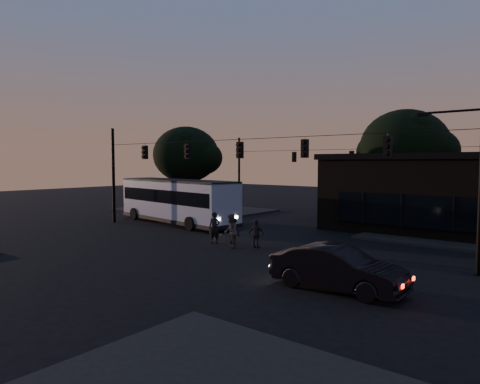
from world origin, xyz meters
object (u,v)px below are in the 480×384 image
Objects in this scene: pedestrian_c at (256,234)px; car at (338,268)px; pedestrian_b at (231,231)px; pedestrian_d at (233,231)px; building at (448,193)px; pedestrian_a at (214,228)px; bus at (177,199)px.

car is at bearing 139.04° from pedestrian_c.
pedestrian_b is 1.25m from pedestrian_d.
pedestrian_b is 1.45m from pedestrian_c.
pedestrian_b reaches higher than pedestrian_c.
building is 14.96m from pedestrian_c.
pedestrian_a is (-9.92, 4.07, 0.10)m from car.
pedestrian_c reaches higher than pedestrian_d.
car is 9.04m from pedestrian_b.
building is 8.29× the size of pedestrian_a.
building is at bearing 0.08° from car.
car is at bearing -89.10° from building.
pedestrian_a is 2.82m from pedestrian_c.
pedestrian_a reaches higher than car.
pedestrian_d is (-0.69, 1.02, -0.18)m from pedestrian_b.
bus is (-17.60, -9.25, -0.77)m from building.
pedestrian_d is at bearing -13.13° from pedestrian_c.
building is at bearing 30.47° from pedestrian_a.
pedestrian_c is (1.14, 0.88, -0.16)m from pedestrian_b.
building is 15.77m from pedestrian_d.
building is at bearing -115.69° from pedestrian_d.
pedestrian_b reaches higher than pedestrian_a.
bus is 19.79m from car.
building reaches higher than car.
car is 2.63× the size of pedestrian_b.
building reaches higher than pedestrian_a.
pedestrian_c is at bearing -117.51° from building.
car reaches higher than pedestrian_d.
pedestrian_b is 1.23× the size of pedestrian_d.
pedestrian_c is at bearing -176.39° from pedestrian_d.
car is 2.72× the size of pedestrian_a.
pedestrian_a is at bearing 39.34° from pedestrian_d.
bus is 11.49m from pedestrian_c.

